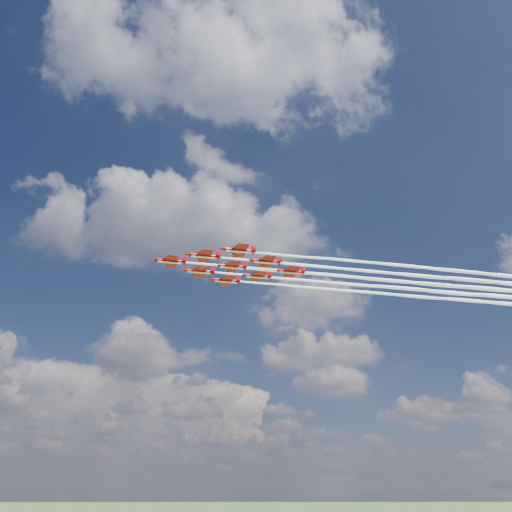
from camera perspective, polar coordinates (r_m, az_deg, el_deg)
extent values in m
cylinder|color=#A7090D|center=(167.05, -9.74, -0.58)|extent=(8.83, 2.91, 1.20)
cone|color=#A7090D|center=(166.98, -11.61, -0.41)|extent=(2.38, 1.61, 1.20)
cone|color=#A7090D|center=(167.27, -7.99, -0.74)|extent=(1.83, 1.40, 1.10)
ellipsoid|color=black|center=(167.20, -10.48, -0.36)|extent=(2.43, 1.43, 0.78)
cube|color=#A7090D|center=(167.04, -9.56, -0.62)|extent=(5.42, 10.57, 0.15)
cube|color=#A7090D|center=(167.23, -8.25, -0.72)|extent=(2.28, 4.17, 0.13)
cube|color=#A7090D|center=(167.64, -8.15, -0.42)|extent=(1.75, 0.50, 1.97)
cube|color=white|center=(166.83, -9.76, -0.76)|extent=(8.25, 2.59, 0.13)
cylinder|color=#A7090D|center=(161.73, -5.96, 0.02)|extent=(8.83, 2.91, 1.20)
cone|color=#A7090D|center=(161.31, -7.89, 0.19)|extent=(2.38, 1.61, 1.20)
cone|color=#A7090D|center=(162.29, -4.16, -0.15)|extent=(1.83, 1.40, 1.10)
ellipsoid|color=black|center=(161.75, -6.72, 0.24)|extent=(2.43, 1.43, 0.78)
cube|color=#A7090D|center=(161.76, -5.77, -0.02)|extent=(5.42, 10.57, 0.15)
cube|color=#A7090D|center=(162.20, -4.43, -0.12)|extent=(2.28, 4.17, 0.13)
cube|color=#A7090D|center=(162.64, -4.34, 0.18)|extent=(1.75, 0.50, 1.97)
cube|color=white|center=(161.50, -5.97, -0.16)|extent=(8.25, 2.59, 0.13)
cylinder|color=#A7090D|center=(173.63, -6.49, -1.75)|extent=(8.83, 2.91, 1.20)
cone|color=#A7090D|center=(173.24, -8.29, -1.59)|extent=(2.38, 1.61, 1.20)
cone|color=#A7090D|center=(174.15, -4.81, -1.90)|extent=(1.83, 1.40, 1.10)
ellipsoid|color=black|center=(173.65, -7.20, -1.54)|extent=(2.43, 1.43, 0.78)
cube|color=#A7090D|center=(173.66, -6.31, -1.79)|extent=(5.42, 10.57, 0.15)
cube|color=#A7090D|center=(174.06, -5.06, -1.88)|extent=(2.28, 4.17, 0.13)
cube|color=#A7090D|center=(174.47, -4.97, -1.59)|extent=(1.75, 0.50, 1.97)
cube|color=white|center=(173.42, -6.50, -1.92)|extent=(8.25, 2.59, 0.13)
cylinder|color=#A7090D|center=(157.18, -1.94, 0.65)|extent=(8.83, 2.91, 1.20)
cone|color=#A7090D|center=(156.39, -3.91, 0.84)|extent=(2.38, 1.61, 1.20)
cone|color=#A7090D|center=(158.09, -0.11, 0.48)|extent=(1.83, 1.40, 1.10)
ellipsoid|color=black|center=(157.06, -2.72, 0.89)|extent=(2.43, 1.43, 0.78)
cube|color=#A7090D|center=(157.25, -1.74, 0.62)|extent=(5.42, 10.57, 0.15)
cube|color=#A7090D|center=(157.95, -0.38, 0.51)|extent=(2.28, 4.17, 0.13)
cube|color=#A7090D|center=(158.41, -0.30, 0.82)|extent=(1.75, 0.50, 1.97)
cube|color=white|center=(156.95, -1.94, 0.47)|extent=(8.25, 2.59, 0.13)
cylinder|color=#A7090D|center=(168.90, -2.76, -1.21)|extent=(8.83, 2.91, 1.20)
cone|color=#A7090D|center=(168.16, -4.60, -1.05)|extent=(2.38, 1.61, 1.20)
cone|color=#A7090D|center=(169.75, -1.05, -1.36)|extent=(1.83, 1.40, 1.10)
ellipsoid|color=black|center=(168.78, -3.49, -0.99)|extent=(2.43, 1.43, 0.78)
cube|color=#A7090D|center=(168.96, -2.58, -1.24)|extent=(5.42, 10.57, 0.15)
cube|color=#A7090D|center=(169.61, -1.30, -1.34)|extent=(2.28, 4.17, 0.13)
cube|color=#A7090D|center=(170.04, -1.23, -1.04)|extent=(1.75, 0.50, 1.97)
cube|color=white|center=(168.68, -2.77, -1.38)|extent=(8.25, 2.59, 0.13)
cylinder|color=#A7090D|center=(180.80, -3.48, -2.83)|extent=(8.83, 2.91, 1.20)
cone|color=#A7090D|center=(180.11, -5.20, -2.68)|extent=(2.38, 1.61, 1.20)
cone|color=#A7090D|center=(181.59, -1.87, -2.96)|extent=(1.83, 1.40, 1.10)
ellipsoid|color=black|center=(180.69, -4.16, -2.63)|extent=(2.43, 1.43, 0.78)
cube|color=#A7090D|center=(180.85, -3.31, -2.86)|extent=(5.42, 10.57, 0.15)
cube|color=#A7090D|center=(181.46, -2.11, -2.94)|extent=(2.28, 4.17, 0.13)
cube|color=#A7090D|center=(181.87, -2.04, -2.66)|extent=(1.75, 0.50, 1.97)
cube|color=white|center=(180.59, -3.48, -2.99)|extent=(8.25, 2.59, 0.13)
cylinder|color=#A7090D|center=(164.93, 1.16, -0.63)|extent=(8.83, 2.91, 1.20)
cone|color=#A7090D|center=(163.84, -0.70, -0.46)|extent=(2.38, 1.61, 1.20)
cone|color=#A7090D|center=(166.12, 2.89, -0.79)|extent=(1.83, 1.40, 1.10)
ellipsoid|color=black|center=(164.68, 0.42, -0.41)|extent=(2.43, 1.43, 0.78)
cube|color=#A7090D|center=(165.03, 1.34, -0.67)|extent=(5.42, 10.57, 0.15)
cube|color=#A7090D|center=(165.94, 2.63, -0.77)|extent=(2.28, 4.17, 0.13)
cube|color=#A7090D|center=(166.39, 2.70, -0.46)|extent=(1.75, 0.50, 1.97)
cube|color=white|center=(164.71, 1.16, -0.81)|extent=(8.25, 2.59, 0.13)
cylinder|color=#A7090D|center=(176.62, 0.17, -2.33)|extent=(8.83, 2.91, 1.20)
cone|color=#A7090D|center=(175.59, -1.58, -2.18)|extent=(2.38, 1.61, 1.20)
cone|color=#A7090D|center=(177.73, 1.79, -2.46)|extent=(1.83, 1.40, 1.10)
ellipsoid|color=black|center=(176.38, -0.53, -2.12)|extent=(2.43, 1.43, 0.78)
cube|color=#A7090D|center=(176.71, 0.34, -2.36)|extent=(5.42, 10.57, 0.15)
cube|color=#A7090D|center=(177.55, 1.55, -2.44)|extent=(2.28, 4.17, 0.13)
cube|color=#A7090D|center=(177.98, 1.61, -2.16)|extent=(1.75, 0.50, 1.97)
cube|color=white|center=(176.41, 0.17, -2.49)|extent=(8.25, 2.59, 0.13)
cylinder|color=#A7090D|center=(173.20, 3.97, -1.80)|extent=(8.83, 2.91, 1.20)
cone|color=#A7090D|center=(171.82, 2.22, -1.65)|extent=(2.38, 1.61, 1.20)
cone|color=#A7090D|center=(174.63, 5.60, -1.94)|extent=(1.83, 1.40, 1.10)
ellipsoid|color=black|center=(172.82, 3.27, -1.59)|extent=(2.43, 1.43, 0.78)
cube|color=#A7090D|center=(173.32, 4.15, -1.83)|extent=(5.42, 10.57, 0.15)
cube|color=#A7090D|center=(174.41, 5.36, -1.92)|extent=(2.28, 4.17, 0.13)
cube|color=#A7090D|center=(174.86, 5.41, -1.62)|extent=(1.75, 0.50, 1.97)
cube|color=white|center=(172.98, 3.98, -1.96)|extent=(8.25, 2.59, 0.13)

